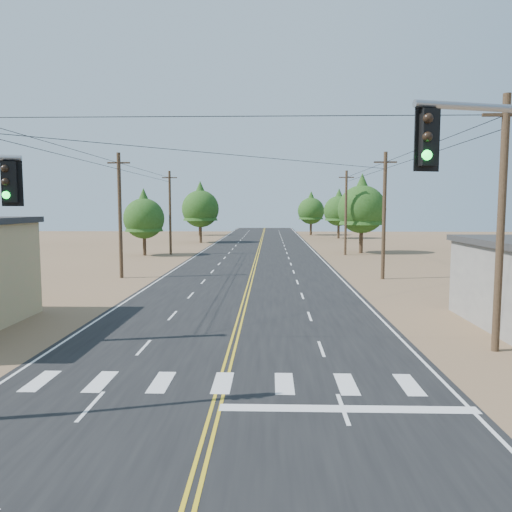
{
  "coord_description": "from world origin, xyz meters",
  "views": [
    {
      "loc": [
        1.53,
        -7.66,
        5.7
      ],
      "look_at": [
        0.89,
        14.76,
        3.5
      ],
      "focal_mm": 35.0,
      "sensor_mm": 36.0,
      "label": 1
    }
  ],
  "objects": [
    {
      "name": "road",
      "position": [
        0.0,
        30.0,
        0.01
      ],
      "size": [
        15.0,
        200.0,
        0.02
      ],
      "primitive_type": "cube",
      "color": "black",
      "rests_on": "ground"
    },
    {
      "name": "utility_pole_left_mid",
      "position": [
        -10.5,
        32.0,
        5.12
      ],
      "size": [
        1.8,
        0.3,
        10.0
      ],
      "color": "#4C3826",
      "rests_on": "ground"
    },
    {
      "name": "utility_pole_left_far",
      "position": [
        -10.5,
        52.0,
        5.12
      ],
      "size": [
        1.8,
        0.3,
        10.0
      ],
      "color": "#4C3826",
      "rests_on": "ground"
    },
    {
      "name": "utility_pole_right_near",
      "position": [
        10.5,
        12.0,
        5.12
      ],
      "size": [
        1.8,
        0.3,
        10.0
      ],
      "color": "#4C3826",
      "rests_on": "ground"
    },
    {
      "name": "utility_pole_right_mid",
      "position": [
        10.5,
        32.0,
        5.12
      ],
      "size": [
        1.8,
        0.3,
        10.0
      ],
      "color": "#4C3826",
      "rests_on": "ground"
    },
    {
      "name": "utility_pole_right_far",
      "position": [
        10.5,
        52.0,
        5.12
      ],
      "size": [
        1.8,
        0.3,
        10.0
      ],
      "color": "#4C3826",
      "rests_on": "ground"
    },
    {
      "name": "tree_left_near",
      "position": [
        -13.36,
        50.77,
        4.86
      ],
      "size": [
        4.77,
        4.77,
        7.94
      ],
      "color": "#3F2D1E",
      "rests_on": "ground"
    },
    {
      "name": "tree_left_mid",
      "position": [
        -9.68,
        72.22,
        6.05
      ],
      "size": [
        5.93,
        5.93,
        9.89
      ],
      "color": "#3F2D1E",
      "rests_on": "ground"
    },
    {
      "name": "tree_left_far",
      "position": [
        -12.82,
        93.23,
        4.21
      ],
      "size": [
        4.13,
        4.13,
        6.88
      ],
      "color": "#3F2D1E",
      "rests_on": "ground"
    },
    {
      "name": "tree_right_near",
      "position": [
        12.84,
        54.63,
        6.05
      ],
      "size": [
        5.93,
        5.93,
        9.89
      ],
      "color": "#3F2D1E",
      "rests_on": "ground"
    },
    {
      "name": "tree_right_mid",
      "position": [
        14.0,
        83.87,
        5.58
      ],
      "size": [
        5.47,
        5.47,
        9.12
      ],
      "color": "#3F2D1E",
      "rests_on": "ground"
    },
    {
      "name": "tree_right_far",
      "position": [
        9.81,
        94.55,
        5.49
      ],
      "size": [
        5.39,
        5.39,
        8.98
      ],
      "color": "#3F2D1E",
      "rests_on": "ground"
    }
  ]
}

